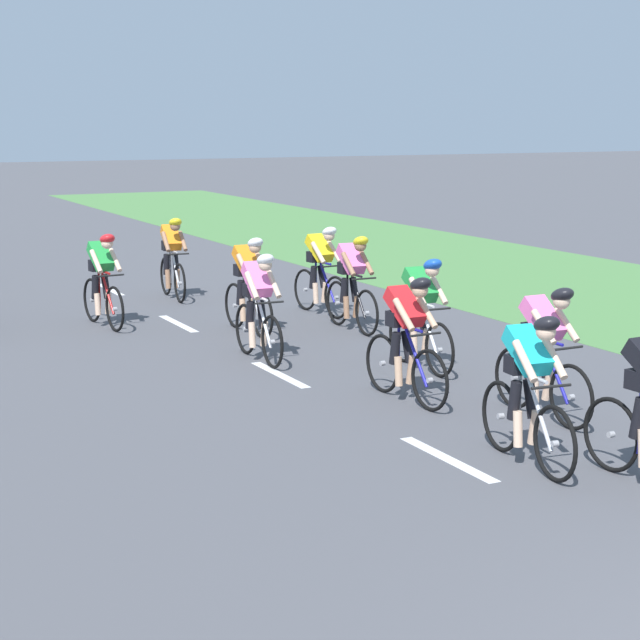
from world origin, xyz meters
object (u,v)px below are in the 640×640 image
object	(u,v)px
cyclist_third	(544,350)
cyclist_tenth	(103,278)
cyclist_seventh	(352,281)
cyclist_fifth	(422,312)
cyclist_ninth	(321,269)
cyclist_second	(529,387)
cyclist_eleventh	(172,257)
cyclist_sixth	(259,305)
cyclist_fourth	(407,337)
cyclist_eighth	(249,284)

from	to	relation	value
cyclist_third	cyclist_tenth	xyz separation A→B (m)	(-2.89, 7.53, 0.00)
cyclist_seventh	cyclist_third	bearing A→B (deg)	-95.50
cyclist_fifth	cyclist_ninth	world-z (taller)	same
cyclist_second	cyclist_third	world-z (taller)	same
cyclist_fifth	cyclist_eleventh	size ratio (longest dim) A/B	1.00
cyclist_second	cyclist_sixth	size ratio (longest dim) A/B	1.00
cyclist_fifth	cyclist_tenth	bearing A→B (deg)	121.37
cyclist_fifth	cyclist_eleventh	bearing A→B (deg)	98.70
cyclist_fourth	cyclist_seventh	distance (m)	4.40
cyclist_third	cyclist_sixth	xyz separation A→B (m)	(-1.66, 4.11, 0.00)
cyclist_fifth	cyclist_fourth	bearing A→B (deg)	-127.70
cyclist_second	cyclist_fifth	xyz separation A→B (m)	(1.25, 3.95, 0.00)
cyclist_sixth	cyclist_eighth	distance (m)	1.99
cyclist_seventh	cyclist_fifth	bearing A→B (deg)	-99.36
cyclist_third	cyclist_fifth	distance (m)	2.68
cyclist_ninth	cyclist_eleventh	world-z (taller)	same
cyclist_seventh	cyclist_tenth	size ratio (longest dim) A/B	1.00
cyclist_eighth	cyclist_sixth	bearing A→B (deg)	-108.89
cyclist_fifth	cyclist_eleventh	distance (m)	7.05
cyclist_ninth	cyclist_fifth	bearing A→B (deg)	-98.73
cyclist_eleventh	cyclist_third	bearing A→B (deg)	-84.09
cyclist_ninth	cyclist_seventh	bearing A→B (deg)	-97.56
cyclist_fifth	cyclist_eighth	distance (m)	3.49
cyclist_fifth	cyclist_ninth	bearing A→B (deg)	81.27
cyclist_seventh	cyclist_ninth	bearing A→B (deg)	82.44
cyclist_tenth	cyclist_eleventh	world-z (taller)	same
cyclist_ninth	cyclist_tenth	distance (m)	3.66
cyclist_second	cyclist_eleventh	world-z (taller)	same
cyclist_ninth	cyclist_third	bearing A→B (deg)	-95.95
cyclist_ninth	cyclist_eleventh	size ratio (longest dim) A/B	1.00
cyclist_second	cyclist_eighth	bearing A→B (deg)	88.71
cyclist_eighth	cyclist_ninth	world-z (taller)	same
cyclist_fourth	cyclist_seventh	size ratio (longest dim) A/B	1.00
cyclist_eighth	cyclist_tenth	distance (m)	2.43
cyclist_sixth	cyclist_third	bearing A→B (deg)	-67.97
cyclist_sixth	cyclist_fifth	bearing A→B (deg)	-39.71
cyclist_third	cyclist_fifth	world-z (taller)	same
cyclist_eighth	cyclist_third	bearing A→B (deg)	-80.34
cyclist_fourth	cyclist_ninth	bearing A→B (deg)	73.21
cyclist_fifth	cyclist_eleventh	world-z (taller)	same
cyclist_second	cyclist_fifth	world-z (taller)	same
cyclist_sixth	cyclist_eleventh	size ratio (longest dim) A/B	1.00
cyclist_second	cyclist_seventh	size ratio (longest dim) A/B	1.00
cyclist_third	cyclist_tenth	distance (m)	8.07
cyclist_tenth	cyclist_fifth	bearing A→B (deg)	-58.63
cyclist_second	cyclist_fifth	size ratio (longest dim) A/B	1.00
cyclist_second	cyclist_eleventh	xyz separation A→B (m)	(0.18, 10.92, 0.00)
cyclist_eighth	cyclist_tenth	xyz separation A→B (m)	(-1.87, 1.54, 0.00)
cyclist_third	cyclist_eighth	world-z (taller)	same
cyclist_third	cyclist_second	bearing A→B (deg)	-132.76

